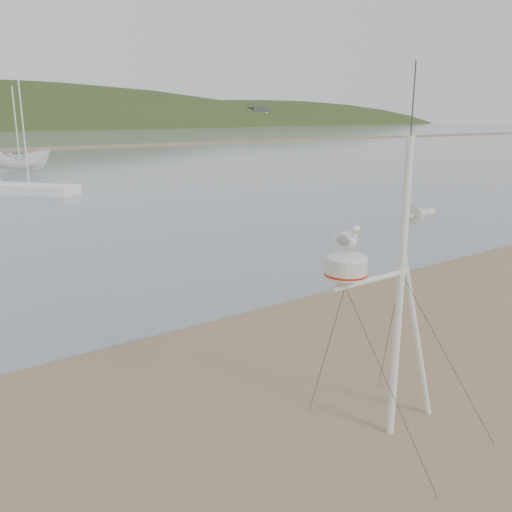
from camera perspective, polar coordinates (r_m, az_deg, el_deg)
ground at (r=7.01m, az=-11.62°, el=-22.59°), size 560.00×560.00×0.00m
mast_rig at (r=7.38m, az=14.47°, el=-10.19°), size 2.14×2.28×4.83m
boat_white at (r=45.05m, az=-23.78°, el=10.90°), size 1.97×1.93×4.53m
sailboat_white_near at (r=33.75m, az=-25.29°, el=6.51°), size 5.80×6.61×7.05m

